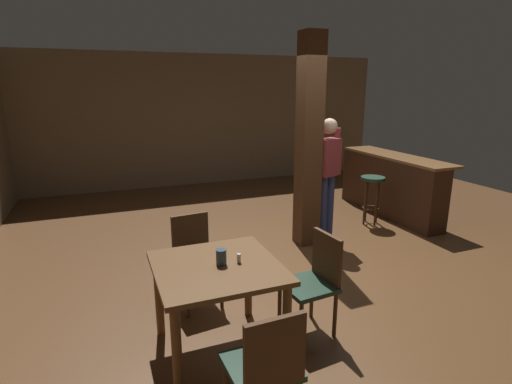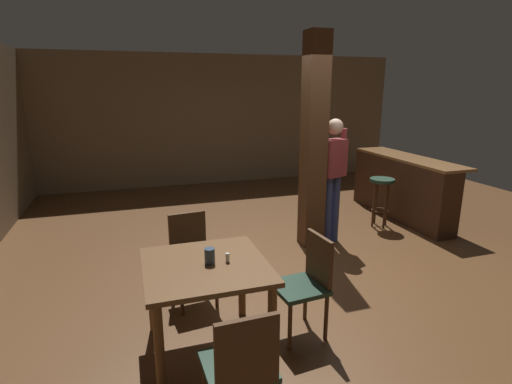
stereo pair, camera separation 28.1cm
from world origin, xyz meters
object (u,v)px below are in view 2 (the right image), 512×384
(chair_east, at_px, (307,280))
(dining_table, at_px, (206,278))
(bar_counter, at_px, (401,187))
(chair_south, at_px, (241,366))
(bar_stool_near, at_px, (381,190))
(standing_person, at_px, (333,172))
(salt_shaker, at_px, (228,258))
(chair_north, at_px, (191,253))
(napkin_cup, at_px, (210,256))

(chair_east, bearing_deg, dining_table, 178.12)
(dining_table, distance_m, bar_counter, 4.47)
(chair_south, xyz_separation_m, bar_stool_near, (3.12, 3.09, 0.07))
(standing_person, bearing_deg, salt_shaker, -136.45)
(salt_shaker, relative_size, bar_stool_near, 0.10)
(chair_east, height_order, chair_north, same)
(chair_north, bearing_deg, salt_shaker, -79.09)
(dining_table, height_order, chair_south, chair_south)
(dining_table, relative_size, salt_shaker, 13.21)
(chair_north, distance_m, standing_person, 2.36)
(chair_south, relative_size, standing_person, 0.52)
(salt_shaker, distance_m, bar_counter, 4.34)
(bar_stool_near, bearing_deg, chair_south, -135.31)
(standing_person, bearing_deg, dining_table, -139.19)
(dining_table, height_order, bar_stool_near, dining_table)
(chair_east, distance_m, standing_person, 2.27)
(salt_shaker, bearing_deg, chair_south, -99.08)
(chair_east, relative_size, salt_shaker, 12.14)
(chair_south, bearing_deg, dining_table, 92.04)
(dining_table, xyz_separation_m, chair_east, (0.87, -0.03, -0.14))
(napkin_cup, height_order, bar_counter, bar_counter)
(chair_north, height_order, bar_stool_near, chair_north)
(bar_counter, bearing_deg, chair_east, -139.03)
(chair_south, distance_m, chair_north, 1.76)
(dining_table, distance_m, standing_person, 2.80)
(bar_stool_near, bearing_deg, dining_table, -145.44)
(standing_person, relative_size, bar_counter, 0.78)
(bar_stool_near, bearing_deg, salt_shaker, -143.69)
(chair_south, height_order, napkin_cup, chair_south)
(dining_table, relative_size, standing_person, 0.56)
(chair_north, distance_m, napkin_cup, 0.91)
(napkin_cup, distance_m, standing_person, 2.75)
(salt_shaker, bearing_deg, standing_person, 43.55)
(bar_counter, xyz_separation_m, bar_stool_near, (-0.58, -0.28, 0.06))
(dining_table, bearing_deg, salt_shaker, -5.01)
(chair_east, distance_m, napkin_cup, 0.90)
(chair_east, height_order, bar_stool_near, chair_east)
(napkin_cup, xyz_separation_m, bar_counter, (3.69, 2.45, -0.32))
(chair_east, xyz_separation_m, chair_south, (-0.84, -0.89, 0.00))
(salt_shaker, bearing_deg, dining_table, 174.99)
(salt_shaker, distance_m, bar_stool_near, 3.70)
(chair_north, height_order, bar_counter, bar_counter)
(dining_table, bearing_deg, chair_east, -1.88)
(salt_shaker, height_order, bar_counter, bar_counter)
(chair_south, xyz_separation_m, bar_counter, (3.70, 3.37, 0.01))
(standing_person, relative_size, bar_stool_near, 2.25)
(chair_east, bearing_deg, chair_north, 134.60)
(chair_north, xyz_separation_m, bar_stool_near, (3.14, 1.33, 0.07))
(dining_table, relative_size, chair_east, 1.09)
(chair_north, relative_size, standing_person, 0.52)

